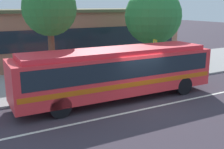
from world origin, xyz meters
TOP-DOWN VIEW (x-y plane):
  - ground_plane at (0.00, 0.00)m, footprint 120.00×120.00m
  - sidewalk_slab at (0.00, 6.51)m, footprint 60.00×8.00m
  - lane_stripe_center at (0.00, -0.80)m, footprint 56.00×0.16m
  - transit_bus at (-0.75, 1.16)m, footprint 10.81×2.64m
  - pedestrian_waiting_near_sign at (0.69, 4.43)m, footprint 0.46×0.46m
  - pedestrian_walking_along_curb at (4.74, 2.98)m, footprint 0.44×0.44m
  - pedestrian_standing_by_tree at (1.47, 4.51)m, footprint 0.36×0.36m
  - bus_stop_sign at (3.12, 3.05)m, footprint 0.10×0.44m
  - street_tree_near_stop at (-3.15, 4.60)m, footprint 3.06×3.06m
  - street_tree_mid_block at (4.43, 5.07)m, footprint 4.00×4.00m
  - station_building at (1.78, 12.45)m, footprint 17.82×6.95m

SIDE VIEW (x-z plane):
  - ground_plane at x=0.00m, z-range 0.00..0.00m
  - lane_stripe_center at x=0.00m, z-range 0.00..0.01m
  - sidewalk_slab at x=0.00m, z-range 0.00..0.12m
  - pedestrian_walking_along_curb at x=4.74m, z-range 0.25..1.81m
  - pedestrian_standing_by_tree at x=1.47m, z-range 0.25..1.87m
  - pedestrian_waiting_near_sign at x=0.69m, z-range 0.26..1.96m
  - transit_bus at x=-0.75m, z-range 0.22..2.92m
  - bus_stop_sign at x=3.12m, z-range 0.48..3.11m
  - station_building at x=1.78m, z-range 0.01..4.54m
  - street_tree_mid_block at x=4.43m, z-range 1.11..7.11m
  - street_tree_near_stop at x=-3.15m, z-range 1.59..7.68m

